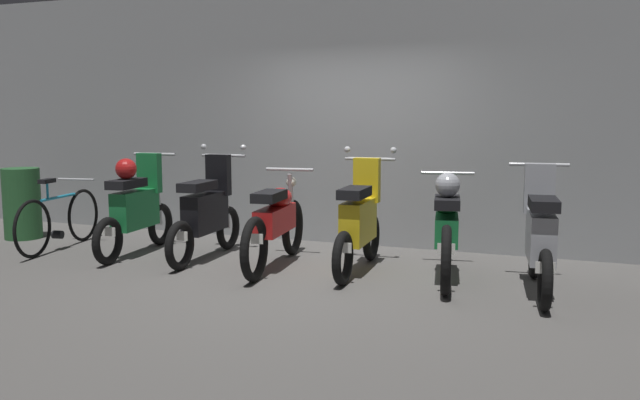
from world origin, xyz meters
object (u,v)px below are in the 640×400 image
motorbike_slot_1 (207,213)px  motorbike_slot_2 (276,222)px  bicycle (59,220)px  motorbike_slot_4 (447,226)px  motorbike_slot_0 (136,206)px  motorbike_slot_5 (540,236)px  motorbike_slot_3 (359,221)px  trash_bin (22,203)px

motorbike_slot_1 → motorbike_slot_2: (0.90, -0.09, -0.04)m
bicycle → motorbike_slot_1: bearing=5.3°
motorbike_slot_2 → motorbike_slot_4: bearing=4.7°
motorbike_slot_1 → motorbike_slot_4: 2.72m
motorbike_slot_0 → motorbike_slot_2: bearing=-0.5°
motorbike_slot_0 → motorbike_slot_5: size_ratio=1.00×
motorbike_slot_2 → motorbike_slot_4: motorbike_slot_4 is taller
motorbike_slot_3 → motorbike_slot_5: 1.82m
motorbike_slot_4 → trash_bin: size_ratio=2.07×
motorbike_slot_0 → motorbike_slot_4: motorbike_slot_0 is taller
motorbike_slot_1 → bicycle: (-1.96, -0.18, -0.17)m
bicycle → motorbike_slot_4: bearing=2.9°
motorbike_slot_0 → motorbike_slot_3: 2.72m
motorbike_slot_2 → motorbike_slot_5: (2.71, -0.09, 0.03)m
bicycle → trash_bin: size_ratio=1.83×
motorbike_slot_5 → trash_bin: motorbike_slot_5 is taller
motorbike_slot_0 → motorbike_slot_4: size_ratio=0.87×
motorbike_slot_5 → bicycle: bearing=180.0°
motorbike_slot_3 → trash_bin: (-4.74, 0.18, -0.06)m
motorbike_slot_3 → motorbike_slot_4: size_ratio=0.87×
motorbike_slot_2 → motorbike_slot_3: size_ratio=1.16×
motorbike_slot_1 → bicycle: 1.98m
motorbike_slot_4 → trash_bin: (-5.64, 0.15, -0.06)m
motorbike_slot_1 → motorbike_slot_4: motorbike_slot_1 is taller
motorbike_slot_1 → motorbike_slot_3: (1.81, 0.03, 0.00)m
motorbike_slot_0 → motorbike_slot_1: bearing=5.0°
trash_bin → motorbike_slot_5: bearing=-3.4°
motorbike_slot_0 → trash_bin: size_ratio=1.79×
motorbike_slot_0 → motorbike_slot_3: bearing=2.2°
motorbike_slot_3 → trash_bin: size_ratio=1.80×
motorbike_slot_3 → trash_bin: bearing=177.8°
motorbike_slot_0 → trash_bin: bearing=171.9°
motorbike_slot_2 → motorbike_slot_5: bearing=-1.9°
trash_bin → bicycle: bearing=-21.9°
motorbike_slot_4 → motorbike_slot_5: bearing=-14.8°
motorbike_slot_2 → bicycle: bearing=-178.3°
trash_bin → motorbike_slot_4: bearing=-1.5°
motorbike_slot_2 → motorbike_slot_4: size_ratio=1.01×
motorbike_slot_3 → motorbike_slot_1: bearing=-179.2°
motorbike_slot_2 → bicycle: size_ratio=1.14×
motorbike_slot_0 → motorbike_slot_1: size_ratio=1.00×
motorbike_slot_3 → bicycle: (-3.77, -0.21, -0.17)m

